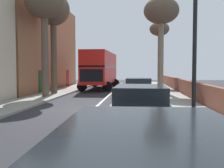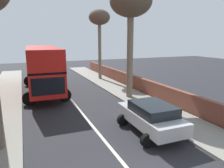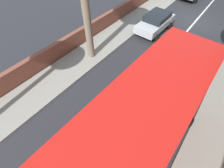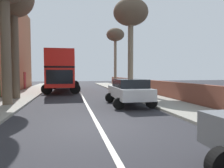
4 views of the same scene
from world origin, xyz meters
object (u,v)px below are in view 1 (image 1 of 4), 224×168
object	(u,v)px
parked_car_silver_right_1	(139,88)
street_tree_right_1	(161,13)
double_decker_bus	(100,68)
parked_car_grey_right_0	(141,107)
street_tree_left_6	(53,13)
street_tree_right_5	(159,31)
street_tree_left_4	(44,5)
lamppost_right	(195,21)

from	to	relation	value
parked_car_silver_right_1	street_tree_right_1	size ratio (longest dim) A/B	0.49
double_decker_bus	parked_car_silver_right_1	bearing A→B (deg)	-68.81
parked_car_grey_right_0	street_tree_right_1	size ratio (longest dim) A/B	0.50
street_tree_left_6	street_tree_right_1	bearing A→B (deg)	12.94
parked_car_silver_right_1	street_tree_right_5	size ratio (longest dim) A/B	0.54
parked_car_grey_right_0	street_tree_right_1	distance (m)	17.51
street_tree_left_4	street_tree_right_5	distance (m)	16.81
street_tree_right_5	double_decker_bus	bearing A→B (deg)	-149.53
parked_car_silver_right_1	street_tree_left_6	bearing A→B (deg)	150.80
double_decker_bus	street_tree_right_5	bearing A→B (deg)	30.47
double_decker_bus	street_tree_left_6	size ratio (longest dim) A/B	1.18
street_tree_left_4	street_tree_left_6	xyz separation A→B (m)	(-0.26, 3.02, 0.08)
street_tree_left_4	street_tree_left_6	distance (m)	3.03
double_decker_bus	street_tree_left_4	xyz separation A→B (m)	(-2.90, -9.74, 4.65)
street_tree_left_6	street_tree_left_4	bearing A→B (deg)	-84.99
parked_car_silver_right_1	street_tree_right_5	xyz separation A→B (m)	(2.59, 14.83, 5.94)
lamppost_right	parked_car_silver_right_1	bearing A→B (deg)	100.74
double_decker_bus	street_tree_right_5	xyz separation A→B (m)	(6.79, 3.99, 4.51)
double_decker_bus	lamppost_right	distance (m)	21.24
parked_car_grey_right_0	street_tree_left_4	size ratio (longest dim) A/B	0.51
street_tree_right_5	parked_car_silver_right_1	bearing A→B (deg)	-99.91
double_decker_bus	street_tree_right_5	world-z (taller)	street_tree_right_5
parked_car_grey_right_0	double_decker_bus	bearing A→B (deg)	101.44
street_tree_left_4	street_tree_left_6	bearing A→B (deg)	95.01
double_decker_bus	street_tree_right_1	xyz separation A→B (m)	(6.25, -4.55, 4.94)
street_tree_left_4	lamppost_right	xyz separation A→B (m)	(8.90, -10.59, -3.20)
street_tree_left_4	street_tree_right_1	bearing A→B (deg)	29.51
parked_car_silver_right_1	lamppost_right	size ratio (longest dim) A/B	0.67
street_tree_right_5	street_tree_left_6	world-z (taller)	street_tree_left_6
parked_car_grey_right_0	street_tree_right_1	world-z (taller)	street_tree_right_1
double_decker_bus	street_tree_right_1	world-z (taller)	street_tree_right_1
parked_car_silver_right_1	street_tree_right_1	distance (m)	9.18
parked_car_silver_right_1	street_tree_left_6	size ratio (longest dim) A/B	0.49
street_tree_left_4	lamppost_right	bearing A→B (deg)	-49.95
parked_car_silver_right_1	street_tree_right_1	xyz separation A→B (m)	(2.06, 6.28, 6.37)
double_decker_bus	street_tree_right_5	distance (m)	9.07
parked_car_silver_right_1	street_tree_left_4	size ratio (longest dim) A/B	0.50
street_tree_left_6	lamppost_right	world-z (taller)	street_tree_left_6
parked_car_grey_right_0	lamppost_right	size ratio (longest dim) A/B	0.68
street_tree_left_6	parked_car_silver_right_1	bearing A→B (deg)	-29.20
parked_car_grey_right_0	parked_car_silver_right_1	bearing A→B (deg)	90.00
parked_car_grey_right_0	lamppost_right	xyz separation A→B (m)	(1.80, 0.42, 2.86)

